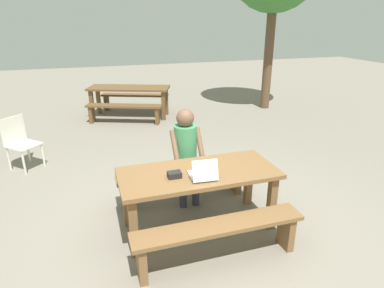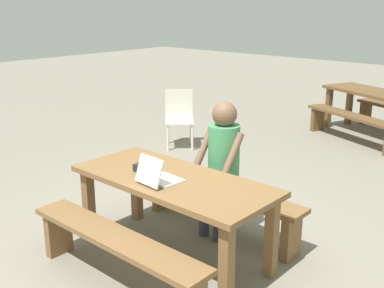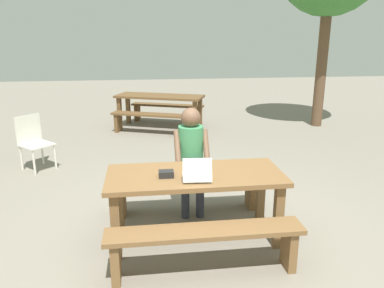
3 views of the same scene
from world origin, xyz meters
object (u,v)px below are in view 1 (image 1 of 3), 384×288
at_px(laptop, 203,173).
at_px(picnic_table_mid, 129,92).
at_px(plastic_chair, 20,141).
at_px(picnic_table_front, 198,180).
at_px(small_pouch, 174,175).
at_px(person_seated, 186,149).

bearing_deg(laptop, picnic_table_mid, -84.17).
bearing_deg(plastic_chair, picnic_table_front, -92.88).
relative_size(picnic_table_front, picnic_table_mid, 0.86).
height_order(plastic_chair, picnic_table_mid, plastic_chair).
xyz_separation_m(picnic_table_front, small_pouch, (-0.31, -0.07, 0.15)).
bearing_deg(plastic_chair, small_pouch, -97.63).
distance_m(picnic_table_front, picnic_table_mid, 5.14).
bearing_deg(picnic_table_mid, person_seated, -66.28).
bearing_deg(small_pouch, laptop, -19.13).
height_order(picnic_table_front, plastic_chair, plastic_chair).
xyz_separation_m(picnic_table_front, plastic_chair, (-2.33, 2.57, -0.17)).
bearing_deg(laptop, small_pouch, -14.63).
distance_m(plastic_chair, picnic_table_mid, 3.38).
distance_m(laptop, person_seated, 0.81).
xyz_separation_m(laptop, plastic_chair, (-2.32, 2.74, -0.34)).
relative_size(picnic_table_front, plastic_chair, 2.09).
relative_size(picnic_table_front, laptop, 5.47).
distance_m(person_seated, picnic_table_mid, 4.51).
bearing_deg(laptop, plastic_chair, -45.29).
distance_m(small_pouch, plastic_chair, 3.34).
relative_size(laptop, picnic_table_mid, 0.16).
bearing_deg(plastic_chair, picnic_table_mid, 4.47).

